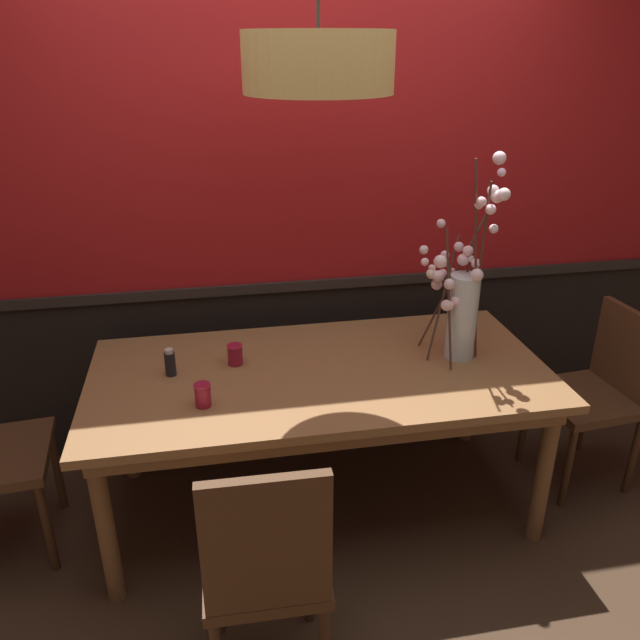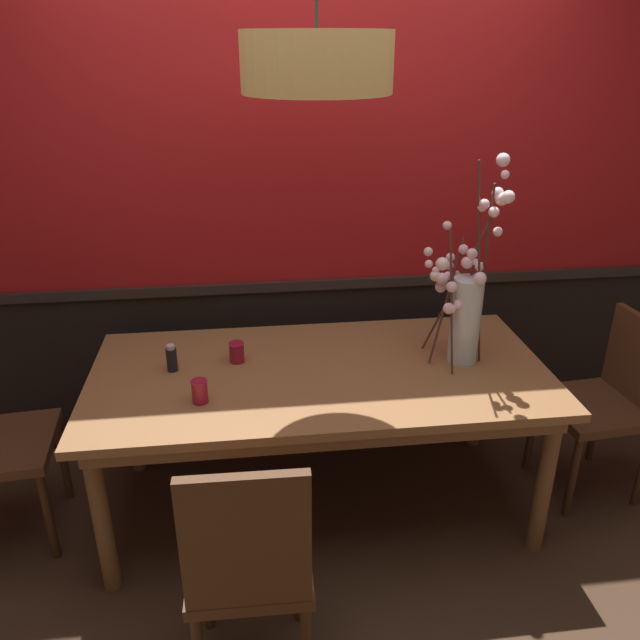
% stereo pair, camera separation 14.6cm
% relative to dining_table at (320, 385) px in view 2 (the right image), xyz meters
% --- Properties ---
extents(ground_plane, '(24.00, 24.00, 0.00)m').
position_rel_dining_table_xyz_m(ground_plane, '(0.00, 0.00, -0.66)').
color(ground_plane, '#422D1E').
extents(back_wall, '(5.72, 0.14, 2.67)m').
position_rel_dining_table_xyz_m(back_wall, '(0.00, 0.68, 0.67)').
color(back_wall, black).
rests_on(back_wall, ground).
extents(dining_table, '(1.99, 0.97, 0.74)m').
position_rel_dining_table_xyz_m(dining_table, '(0.00, 0.00, 0.00)').
color(dining_table, olive).
rests_on(dining_table, ground).
extents(chair_near_side_left, '(0.41, 0.39, 0.95)m').
position_rel_dining_table_xyz_m(chair_near_side_left, '(-0.34, -0.87, -0.13)').
color(chair_near_side_left, '#4C301C').
rests_on(chair_near_side_left, ground).
extents(chair_far_side_right, '(0.48, 0.43, 0.94)m').
position_rel_dining_table_xyz_m(chair_far_side_right, '(0.35, 0.88, -0.13)').
color(chair_far_side_right, '#4C301C').
rests_on(chair_far_side_right, ground).
extents(chair_head_east_end, '(0.46, 0.47, 0.89)m').
position_rel_dining_table_xyz_m(chair_head_east_end, '(1.38, -0.02, -0.15)').
color(chair_head_east_end, '#4C301C').
rests_on(chair_head_east_end, ground).
extents(vase_with_blossoms, '(0.30, 0.41, 0.92)m').
position_rel_dining_table_xyz_m(vase_with_blossoms, '(0.64, 0.02, 0.34)').
color(vase_with_blossoms, silver).
rests_on(vase_with_blossoms, dining_table).
extents(candle_holder_nearer_center, '(0.07, 0.07, 0.09)m').
position_rel_dining_table_xyz_m(candle_holder_nearer_center, '(-0.36, 0.12, 0.13)').
color(candle_holder_nearer_center, maroon).
rests_on(candle_holder_nearer_center, dining_table).
extents(candle_holder_nearer_edge, '(0.07, 0.07, 0.10)m').
position_rel_dining_table_xyz_m(candle_holder_nearer_edge, '(-0.50, -0.20, 0.13)').
color(candle_holder_nearer_edge, maroon).
rests_on(candle_holder_nearer_edge, dining_table).
extents(condiment_bottle, '(0.05, 0.05, 0.12)m').
position_rel_dining_table_xyz_m(condiment_bottle, '(-0.64, 0.07, 0.14)').
color(condiment_bottle, black).
rests_on(condiment_bottle, dining_table).
extents(pendant_lamp, '(0.53, 0.53, 0.79)m').
position_rel_dining_table_xyz_m(pendant_lamp, '(-0.02, -0.08, 1.32)').
color(pendant_lamp, tan).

